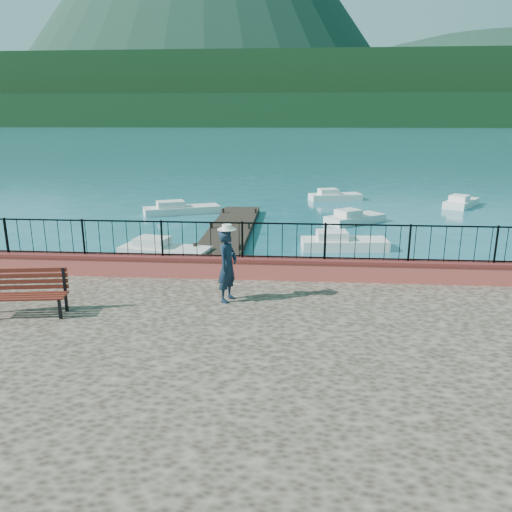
# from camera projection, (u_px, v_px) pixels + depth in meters

# --- Properties ---
(ground) EXTENTS (2000.00, 2000.00, 0.00)m
(ground) POSITION_uv_depth(u_px,v_px,m) (239.00, 387.00, 10.40)
(ground) COLOR #19596B
(ground) RESTS_ON ground
(parapet) EXTENTS (28.00, 0.46, 0.58)m
(parapet) POSITION_uv_depth(u_px,v_px,m) (254.00, 268.00, 13.56)
(parapet) COLOR #B03F40
(parapet) RESTS_ON promenade
(railing) EXTENTS (27.00, 0.05, 0.95)m
(railing) POSITION_uv_depth(u_px,v_px,m) (253.00, 240.00, 13.35)
(railing) COLOR black
(railing) RESTS_ON parapet
(dock) EXTENTS (2.00, 16.00, 0.30)m
(dock) POSITION_uv_depth(u_px,v_px,m) (224.00, 241.00, 22.04)
(dock) COLOR #2D231C
(dock) RESTS_ON ground
(far_forest) EXTENTS (900.00, 60.00, 18.00)m
(far_forest) POSITION_uv_depth(u_px,v_px,m) (295.00, 111.00, 296.10)
(far_forest) COLOR black
(far_forest) RESTS_ON ground
(foothills) EXTENTS (900.00, 120.00, 44.00)m
(foothills) POSITION_uv_depth(u_px,v_px,m) (295.00, 93.00, 350.23)
(foothills) COLOR black
(foothills) RESTS_ON ground
(companion_hill) EXTENTS (448.00, 384.00, 180.00)m
(companion_hill) POSITION_uv_depth(u_px,v_px,m) (502.00, 123.00, 531.71)
(companion_hill) COLOR #142D23
(companion_hill) RESTS_ON ground
(park_bench) EXTENTS (1.90, 0.86, 1.02)m
(park_bench) POSITION_uv_depth(u_px,v_px,m) (25.00, 302.00, 10.99)
(park_bench) COLOR black
(park_bench) RESTS_ON promenade
(person) EXTENTS (0.60, 0.74, 1.74)m
(person) POSITION_uv_depth(u_px,v_px,m) (227.00, 266.00, 11.73)
(person) COLOR #101F30
(person) RESTS_ON promenade
(hat) EXTENTS (0.44, 0.44, 0.12)m
(hat) POSITION_uv_depth(u_px,v_px,m) (227.00, 227.00, 11.48)
(hat) COLOR white
(hat) RESTS_ON person
(boat_0) EXTENTS (3.79, 1.98, 0.80)m
(boat_0) POSITION_uv_depth(u_px,v_px,m) (165.00, 247.00, 20.00)
(boat_0) COLOR silver
(boat_0) RESTS_ON ground
(boat_1) EXTENTS (3.71, 1.59, 0.80)m
(boat_1) POSITION_uv_depth(u_px,v_px,m) (344.00, 240.00, 21.27)
(boat_1) COLOR silver
(boat_1) RESTS_ON ground
(boat_2) EXTENTS (3.41, 3.00, 0.80)m
(boat_2) POSITION_uv_depth(u_px,v_px,m) (355.00, 216.00, 26.47)
(boat_2) COLOR silver
(boat_2) RESTS_ON ground
(boat_3) EXTENTS (4.52, 2.91, 0.80)m
(boat_3) POSITION_uv_depth(u_px,v_px,m) (182.00, 207.00, 29.07)
(boat_3) COLOR silver
(boat_3) RESTS_ON ground
(boat_4) EXTENTS (3.67, 2.12, 0.80)m
(boat_4) POSITION_uv_depth(u_px,v_px,m) (335.00, 194.00, 33.87)
(boat_4) COLOR silver
(boat_4) RESTS_ON ground
(boat_5) EXTENTS (2.91, 3.45, 0.80)m
(boat_5) POSITION_uv_depth(u_px,v_px,m) (462.00, 200.00, 31.41)
(boat_5) COLOR silver
(boat_5) RESTS_ON ground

